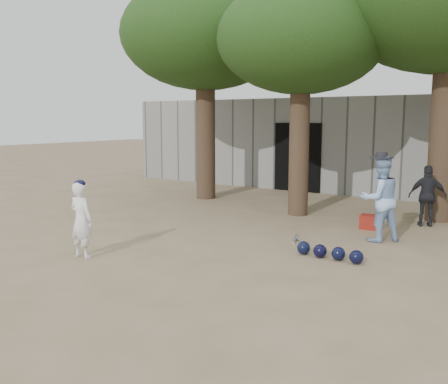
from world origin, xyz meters
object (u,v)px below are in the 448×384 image
Objects in this scene: boy_player at (81,220)px; spectator_blue at (380,199)px; spectator_dark at (428,196)px; red_bag at (371,222)px.

boy_player is 5.51m from spectator_blue.
spectator_blue is 1.22× the size of spectator_dark.
spectator_dark reaches higher than red_bag.
boy_player is at bearing -123.97° from red_bag.
spectator_blue is 3.92× the size of red_bag.
spectator_dark is at bearing -126.70° from boy_player.
red_bag is (-0.46, 0.95, -0.67)m from spectator_blue.
spectator_dark is at bearing 46.47° from red_bag.
spectator_blue is (3.79, 3.99, 0.18)m from boy_player.
spectator_blue is at bearing -134.51° from boy_player.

